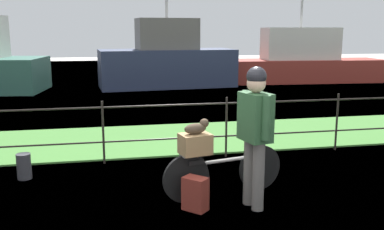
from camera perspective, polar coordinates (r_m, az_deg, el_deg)
The scene contains 12 objects.
ground_plane at distance 4.92m, azimuth 0.59°, elevation -13.89°, with size 60.00×60.00×0.00m, color beige.
grass_strip at distance 8.36m, azimuth -4.64°, elevation -3.17°, with size 27.00×2.40×0.03m, color #478438.
harbor_water at distance 15.75m, azimuth -7.88°, elevation 3.51°, with size 30.00×30.00×0.00m, color #426684.
iron_fence at distance 6.93m, azimuth -3.41°, elevation -1.29°, with size 18.04×0.04×1.00m.
bicycle_main at distance 5.51m, azimuth 4.11°, elevation -7.49°, with size 1.63×0.41×0.60m.
wooden_crate at distance 5.22m, azimuth 0.43°, elevation -3.84°, with size 0.36×0.27×0.25m, color #A87F51.
terrier_dog at distance 5.19m, azimuth 0.68°, elevation -1.66°, with size 0.32×0.20×0.18m.
cyclist_person at distance 5.03m, azimuth 8.36°, elevation -1.34°, with size 0.34×0.53×1.68m.
backpack_on_paving at distance 5.12m, azimuth 0.44°, elevation -10.39°, with size 0.28×0.18×0.40m, color maroon.
mooring_bollard at distance 6.60m, azimuth -21.36°, elevation -6.35°, with size 0.20×0.20×0.37m, color #38383D.
moored_boat_mid at distance 16.05m, azimuth -3.31°, elevation 7.11°, with size 5.06×2.24×4.10m.
moored_boat_far at distance 18.12m, azimuth 14.01°, elevation 6.77°, with size 6.86×2.18×3.77m.
Camera 1 is at (-0.92, -4.36, 2.09)m, focal length 40.28 mm.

